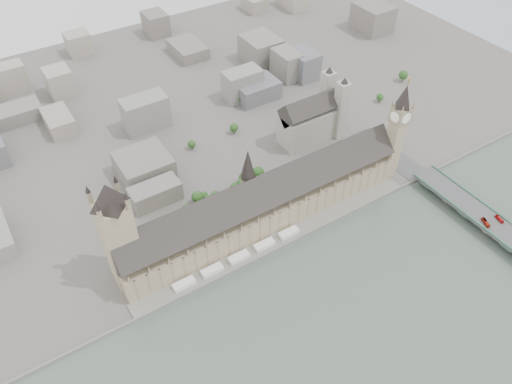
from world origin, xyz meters
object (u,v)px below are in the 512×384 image
red_bus_north (486,222)px  red_bus_south (499,219)px  car_approach (384,137)px  westminster_bridge (483,221)px  palace_of_westminster (262,203)px  elizabeth_tower (398,126)px  victoria_tower (117,230)px  westminster_abbey (313,118)px

red_bus_north → red_bus_south: red_bus_north is taller
car_approach → westminster_bridge: bearing=-111.8°
palace_of_westminster → elizabeth_tower: 142.94m
victoria_tower → westminster_bridge: (284.00, -113.50, -50.08)m
westminster_bridge → red_bus_north: size_ratio=29.52×
westminster_bridge → westminster_abbey: westminster_abbey is taller
elizabeth_tower → red_bus_north: elizabeth_tower is taller
red_bus_north → elizabeth_tower: bearing=121.9°
palace_of_westminster → red_bus_south: (168.60, -116.33, -11.13)m
car_approach → elizabeth_tower: bearing=-147.7°
elizabeth_tower → car_approach: 65.49m
red_bus_south → car_approach: red_bus_south is taller
red_bus_north → red_bus_south: (13.53, -3.56, -0.21)m
palace_of_westminster → car_approach: palace_of_westminster is taller
red_bus_south → palace_of_westminster: bearing=158.5°
victoria_tower → westminster_bridge: victoria_tower is taller
elizabeth_tower → westminster_abbey: 96.91m
victoria_tower → red_bus_south: (290.60, -122.63, -43.63)m
westminster_bridge → red_bus_south: size_ratio=34.27×
westminster_bridge → red_bus_north: red_bus_north is taller
westminster_bridge → palace_of_westminster: bearing=146.5°
westminster_abbey → victoria_tower: bearing=-163.5°
westminster_bridge → westminster_abbey: size_ratio=4.78×
palace_of_westminster → red_bus_south: 205.14m
westminster_abbey → car_approach: (54.80, -50.97, -14.13)m
elizabeth_tower → victoria_tower: (-260.00, 18.00, -2.88)m
elizabeth_tower → victoria_tower: bearing=176.0°
elizabeth_tower → red_bus_south: 118.52m
red_bus_south → victoria_tower: bearing=170.2°
westminster_abbey → red_bus_north: (44.15, -188.07, -13.30)m
red_bus_north → victoria_tower: bearing=179.1°
car_approach → westminster_abbey: bearing=116.9°
elizabeth_tower → westminster_abbey: (-27.08, 87.00, -33.01)m
elizabeth_tower → westminster_bridge: elizabeth_tower is taller
elizabeth_tower → victoria_tower: size_ratio=1.07×
victoria_tower → red_bus_north: size_ratio=9.08×
victoria_tower → car_approach: (287.72, 18.03, -44.25)m
red_bus_north → car_approach: (10.65, 137.10, -0.83)m
red_bus_south → elizabeth_tower: bearing=119.4°
red_bus_north → red_bus_south: bearing=7.6°
victoria_tower → car_approach: bearing=3.6°
elizabeth_tower → red_bus_south: bearing=-73.7°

